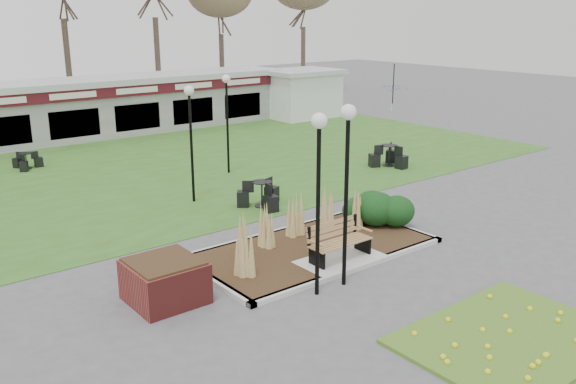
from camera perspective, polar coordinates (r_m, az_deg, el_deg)
ground at (r=15.34m, az=5.29°, el=-6.83°), size 100.00×100.00×0.00m
lawn at (r=24.95m, az=-14.05°, el=1.93°), size 34.00×16.00×0.02m
flower_bed at (r=12.75m, az=20.02°, el=-12.57°), size 4.20×3.00×0.16m
planting_bed at (r=16.94m, az=5.30°, el=-3.21°), size 6.75×3.40×1.27m
park_bench at (r=15.29m, az=4.70°, el=-4.52°), size 1.70×0.66×0.93m
brick_planter at (r=13.57m, az=-11.45°, el=-8.13°), size 1.50×1.50×0.95m
food_pavilion at (r=31.98m, az=-20.28°, el=7.20°), size 24.60×3.40×2.90m
service_hut at (r=36.82m, az=1.26°, el=9.25°), size 4.40×3.40×2.83m
lamp_post_near_left at (r=12.80m, az=2.88°, el=2.54°), size 0.34×0.34×4.08m
lamp_post_near_right at (r=13.33m, az=5.56°, el=3.37°), size 0.35×0.35×4.18m
lamp_post_mid_left at (r=19.87m, az=-9.14°, el=6.83°), size 0.32×0.32×3.84m
lamp_post_mid_right at (r=23.49m, az=-5.75°, el=8.37°), size 0.32×0.32×3.82m
bistro_set_b at (r=26.64m, az=-23.26°, el=2.48°), size 1.06×1.21×0.64m
bistro_set_c at (r=19.66m, az=-2.45°, el=-0.57°), size 1.55×1.46×0.83m
bistro_set_d at (r=25.24m, az=9.42°, el=3.07°), size 1.62×1.48×0.86m
patio_umbrella at (r=34.97m, az=9.77°, el=8.60°), size 2.38×2.40×2.25m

